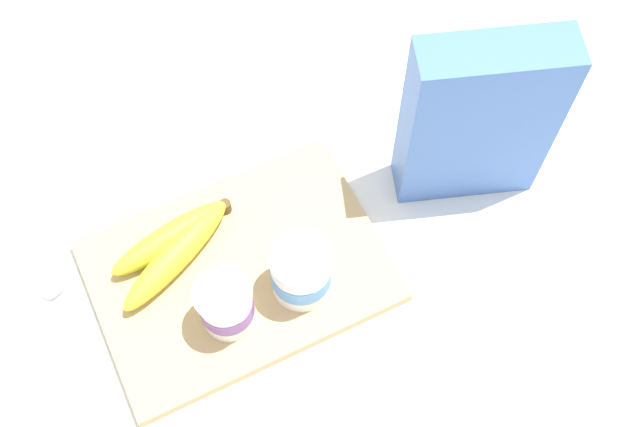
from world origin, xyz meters
TOP-DOWN VIEW (x-y plane):
  - ground_plane at (0.00, 0.00)m, footprint 2.40×2.40m
  - cutting_board at (0.00, 0.00)m, footprint 0.34×0.24m
  - cereal_box at (-0.31, 0.00)m, footprint 0.18×0.11m
  - yogurt_cup_front at (-0.06, 0.05)m, footprint 0.07×0.07m
  - yogurt_cup_back at (0.03, 0.05)m, footprint 0.07×0.07m
  - banana_bunch at (0.06, -0.05)m, footprint 0.17×0.11m
  - spoon at (0.23, -0.06)m, footprint 0.11×0.10m

SIDE VIEW (x-z plane):
  - ground_plane at x=0.00m, z-range 0.00..0.00m
  - spoon at x=0.23m, z-range 0.00..0.01m
  - cutting_board at x=0.00m, z-range 0.00..0.02m
  - banana_bunch at x=0.06m, z-range 0.02..0.06m
  - yogurt_cup_back at x=0.03m, z-range 0.02..0.10m
  - yogurt_cup_front at x=-0.06m, z-range 0.02..0.10m
  - cereal_box at x=-0.31m, z-range 0.00..0.26m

